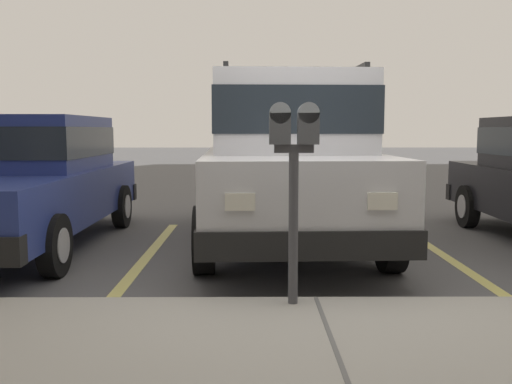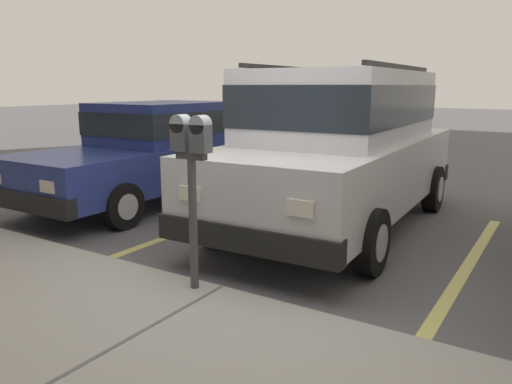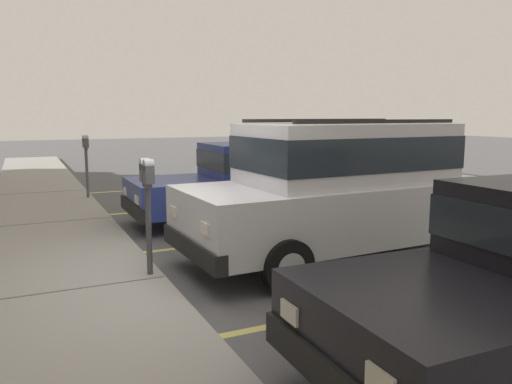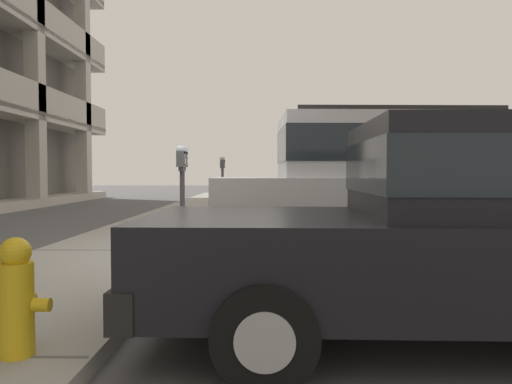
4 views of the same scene
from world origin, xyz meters
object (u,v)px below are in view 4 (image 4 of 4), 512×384
Objects in this scene: red_sedan at (479,227)px; dark_hatchback at (340,191)px; parking_meter_near at (182,172)px; silver_suv at (385,180)px; fire_hydrant at (17,298)px; parking_meter_far at (223,171)px.

dark_hatchback is (6.53, -0.04, 0.00)m from red_sedan.
red_sedan is at bearing -143.30° from parking_meter_near.
red_sedan is 4.45m from parking_meter_near.
silver_suv is 2.83m from parking_meter_near.
silver_suv is 5.17m from fire_hydrant.
silver_suv is at bearing -1.80° from red_sedan.
silver_suv reaches higher than parking_meter_far.
silver_suv is at bearing -157.08° from parking_meter_far.
parking_meter_near is 4.23m from fire_hydrant.
red_sedan is 6.45× the size of fire_hydrant.
parking_meter_near is (3.55, 2.65, 0.38)m from red_sedan.
parking_meter_far is 10.71m from fire_hydrant.
red_sedan is (-3.46, 0.18, -0.27)m from silver_suv.
red_sedan is at bearing 174.93° from silver_suv.
red_sedan is at bearing -165.46° from parking_meter_far.
parking_meter_far is 2.14× the size of fire_hydrant.
dark_hatchback is at bearing 0.48° from silver_suv.
parking_meter_near is at bearing -4.09° from fire_hydrant.
silver_suv is 3.48m from red_sedan.
silver_suv reaches higher than red_sedan.
silver_suv reaches higher than fire_hydrant.
parking_meter_near is 6.52m from parking_meter_far.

